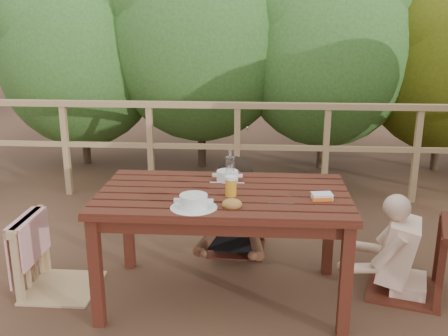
# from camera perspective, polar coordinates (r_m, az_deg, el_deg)

# --- Properties ---
(ground) EXTENTS (60.00, 60.00, 0.00)m
(ground) POSITION_cam_1_polar(r_m,az_deg,el_deg) (3.63, -0.06, -13.98)
(ground) COLOR brown
(ground) RESTS_ON ground
(table) EXTENTS (1.60, 0.90, 0.74)m
(table) POSITION_cam_1_polar(r_m,az_deg,el_deg) (3.46, -0.06, -8.68)
(table) COLOR #3D170F
(table) RESTS_ON ground
(chair_left) EXTENTS (0.50, 0.50, 1.00)m
(chair_left) POSITION_cam_1_polar(r_m,az_deg,el_deg) (3.68, -17.94, -5.76)
(chair_left) COLOR tan
(chair_left) RESTS_ON ground
(chair_far) EXTENTS (0.47, 0.47, 0.88)m
(chair_far) POSITION_cam_1_polar(r_m,az_deg,el_deg) (4.12, 1.47, -3.38)
(chair_far) COLOR #3D170F
(chair_far) RESTS_ON ground
(chair_right) EXTENTS (0.62, 0.62, 1.01)m
(chair_right) POSITION_cam_1_polar(r_m,az_deg,el_deg) (3.69, 19.89, -5.83)
(chair_right) COLOR #3D170F
(chair_right) RESTS_ON ground
(woman) EXTENTS (0.55, 0.65, 1.25)m
(woman) POSITION_cam_1_polar(r_m,az_deg,el_deg) (4.08, 1.50, -0.88)
(woman) COLOR black
(woman) RESTS_ON ground
(diner_right) EXTENTS (0.68, 0.60, 1.14)m
(diner_right) POSITION_cam_1_polar(r_m,az_deg,el_deg) (3.67, 20.44, -4.84)
(diner_right) COLOR beige
(diner_right) RESTS_ON ground
(railing) EXTENTS (5.60, 0.10, 1.01)m
(railing) POSITION_cam_1_polar(r_m,az_deg,el_deg) (5.30, 1.46, 1.87)
(railing) COLOR tan
(railing) RESTS_ON ground
(hedge_row) EXTENTS (6.60, 1.60, 3.80)m
(hedge_row) POSITION_cam_1_polar(r_m,az_deg,el_deg) (6.33, 5.85, 16.93)
(hedge_row) COLOR #345E26
(hedge_row) RESTS_ON ground
(soup_near) EXTENTS (0.28, 0.28, 0.09)m
(soup_near) POSITION_cam_1_polar(r_m,az_deg,el_deg) (3.04, -3.37, -3.80)
(soup_near) COLOR white
(soup_near) RESTS_ON table
(soup_far) EXTENTS (0.25, 0.25, 0.08)m
(soup_far) POSITION_cam_1_polar(r_m,az_deg,el_deg) (3.53, 0.38, -0.96)
(soup_far) COLOR silver
(soup_far) RESTS_ON table
(bread_roll) EXTENTS (0.12, 0.09, 0.07)m
(bread_roll) POSITION_cam_1_polar(r_m,az_deg,el_deg) (3.04, 0.88, -4.02)
(bread_roll) COLOR #94592E
(bread_roll) RESTS_ON table
(beer_glass) EXTENTS (0.07, 0.07, 0.14)m
(beer_glass) POSITION_cam_1_polar(r_m,az_deg,el_deg) (3.22, 0.77, -2.13)
(beer_glass) COLOR gold
(beer_glass) RESTS_ON table
(bottle) EXTENTS (0.06, 0.06, 0.25)m
(bottle) POSITION_cam_1_polar(r_m,az_deg,el_deg) (3.44, 0.67, 0.03)
(bottle) COLOR white
(bottle) RESTS_ON table
(butter_tub) EXTENTS (0.14, 0.10, 0.05)m
(butter_tub) POSITION_cam_1_polar(r_m,az_deg,el_deg) (3.23, 10.76, -3.22)
(butter_tub) COLOR white
(butter_tub) RESTS_ON table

